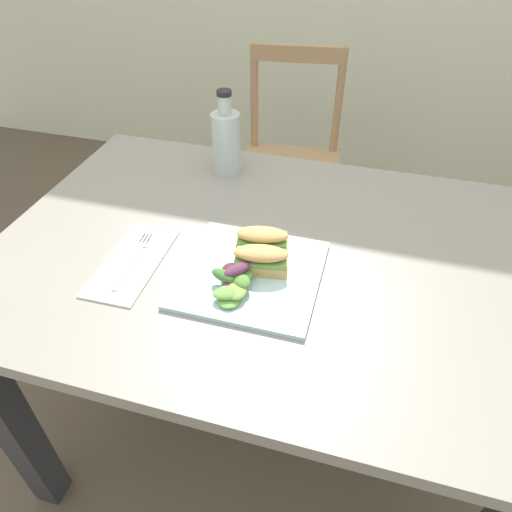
{
  "coord_description": "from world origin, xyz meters",
  "views": [
    {
      "loc": [
        0.29,
        -0.61,
        1.38
      ],
      "look_at": [
        0.09,
        0.1,
        0.76
      ],
      "focal_mm": 32.55,
      "sensor_mm": 36.0,
      "label": 1
    }
  ],
  "objects_px": {
    "dining_table": "(265,292)",
    "bottle_cold_brew": "(226,145)",
    "chair_wooden_far": "(290,164)",
    "fork_on_napkin": "(135,255)",
    "sandwich_half_back": "(262,240)",
    "plate_lunch": "(251,274)",
    "sandwich_half_front": "(261,259)"
  },
  "relations": [
    {
      "from": "dining_table",
      "to": "sandwich_half_front",
      "type": "height_order",
      "value": "sandwich_half_front"
    },
    {
      "from": "sandwich_half_back",
      "to": "fork_on_napkin",
      "type": "xyz_separation_m",
      "value": [
        -0.26,
        -0.08,
        -0.03
      ]
    },
    {
      "from": "sandwich_half_front",
      "to": "bottle_cold_brew",
      "type": "height_order",
      "value": "bottle_cold_brew"
    },
    {
      "from": "sandwich_half_front",
      "to": "sandwich_half_back",
      "type": "bearing_deg",
      "value": 102.75
    },
    {
      "from": "sandwich_half_front",
      "to": "fork_on_napkin",
      "type": "distance_m",
      "value": 0.27
    },
    {
      "from": "plate_lunch",
      "to": "bottle_cold_brew",
      "type": "relative_size",
      "value": 1.26
    },
    {
      "from": "chair_wooden_far",
      "to": "sandwich_half_back",
      "type": "xyz_separation_m",
      "value": [
        0.13,
        -0.93,
        0.33
      ]
    },
    {
      "from": "sandwich_half_front",
      "to": "sandwich_half_back",
      "type": "distance_m",
      "value": 0.06
    },
    {
      "from": "fork_on_napkin",
      "to": "plate_lunch",
      "type": "bearing_deg",
      "value": 2.62
    },
    {
      "from": "bottle_cold_brew",
      "to": "sandwich_half_front",
      "type": "bearing_deg",
      "value": -62.33
    },
    {
      "from": "dining_table",
      "to": "plate_lunch",
      "type": "xyz_separation_m",
      "value": [
        -0.01,
        -0.09,
        0.14
      ]
    },
    {
      "from": "chair_wooden_far",
      "to": "bottle_cold_brew",
      "type": "xyz_separation_m",
      "value": [
        -0.06,
        -0.61,
        0.37
      ]
    },
    {
      "from": "chair_wooden_far",
      "to": "fork_on_napkin",
      "type": "xyz_separation_m",
      "value": [
        -0.13,
        -1.01,
        0.3
      ]
    },
    {
      "from": "plate_lunch",
      "to": "fork_on_napkin",
      "type": "distance_m",
      "value": 0.25
    },
    {
      "from": "chair_wooden_far",
      "to": "bottle_cold_brew",
      "type": "relative_size",
      "value": 3.92
    },
    {
      "from": "sandwich_half_front",
      "to": "fork_on_napkin",
      "type": "relative_size",
      "value": 0.63
    },
    {
      "from": "dining_table",
      "to": "fork_on_napkin",
      "type": "height_order",
      "value": "fork_on_napkin"
    },
    {
      "from": "sandwich_half_front",
      "to": "chair_wooden_far",
      "type": "bearing_deg",
      "value": 98.31
    },
    {
      "from": "sandwich_half_front",
      "to": "bottle_cold_brew",
      "type": "xyz_separation_m",
      "value": [
        -0.2,
        0.38,
        0.04
      ]
    },
    {
      "from": "sandwich_half_back",
      "to": "fork_on_napkin",
      "type": "height_order",
      "value": "sandwich_half_back"
    },
    {
      "from": "sandwich_half_front",
      "to": "plate_lunch",
      "type": "bearing_deg",
      "value": -143.73
    },
    {
      "from": "plate_lunch",
      "to": "sandwich_half_front",
      "type": "distance_m",
      "value": 0.04
    },
    {
      "from": "sandwich_half_back",
      "to": "fork_on_napkin",
      "type": "relative_size",
      "value": 0.63
    },
    {
      "from": "sandwich_half_back",
      "to": "fork_on_napkin",
      "type": "bearing_deg",
      "value": -161.78
    },
    {
      "from": "plate_lunch",
      "to": "sandwich_half_front",
      "type": "bearing_deg",
      "value": 36.27
    },
    {
      "from": "sandwich_half_back",
      "to": "bottle_cold_brew",
      "type": "height_order",
      "value": "bottle_cold_brew"
    },
    {
      "from": "plate_lunch",
      "to": "fork_on_napkin",
      "type": "xyz_separation_m",
      "value": [
        -0.25,
        -0.01,
        0.0
      ]
    },
    {
      "from": "sandwich_half_front",
      "to": "sandwich_half_back",
      "type": "relative_size",
      "value": 1.0
    },
    {
      "from": "dining_table",
      "to": "plate_lunch",
      "type": "relative_size",
      "value": 4.28
    },
    {
      "from": "dining_table",
      "to": "bottle_cold_brew",
      "type": "bearing_deg",
      "value": 122.17
    },
    {
      "from": "plate_lunch",
      "to": "sandwich_half_back",
      "type": "xyz_separation_m",
      "value": [
        0.0,
        0.07,
        0.03
      ]
    },
    {
      "from": "sandwich_half_back",
      "to": "fork_on_napkin",
      "type": "distance_m",
      "value": 0.27
    }
  ]
}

